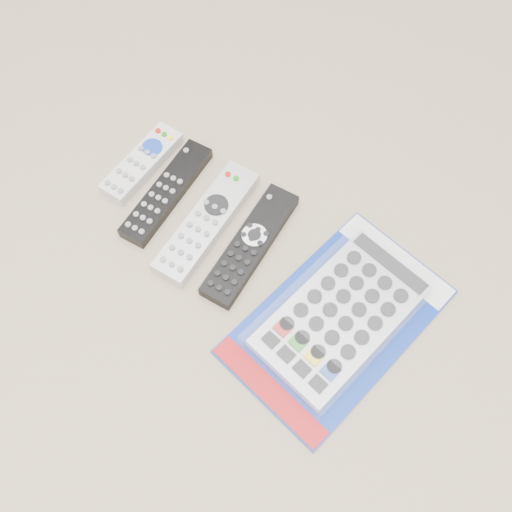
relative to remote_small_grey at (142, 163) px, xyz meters
The scene contains 5 objects.
remote_small_grey is the anchor object (origin of this frame).
remote_slim_black 0.07m from the remote_small_grey, 18.63° to the right, with size 0.06×0.20×0.02m.
remote_silver_dvd 0.16m from the remote_small_grey, 11.96° to the right, with size 0.06×0.22×0.03m.
remote_large_black 0.23m from the remote_small_grey, ahead, with size 0.06×0.21×0.02m.
jumbo_remote_packaged 0.40m from the remote_small_grey, ahead, with size 0.25×0.34×0.04m.
Camera 1 is at (0.25, -0.34, 0.76)m, focal length 40.00 mm.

